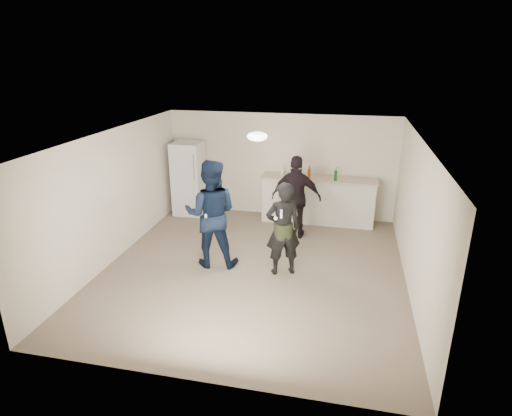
% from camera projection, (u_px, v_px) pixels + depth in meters
% --- Properties ---
extents(floor, '(6.00, 6.00, 0.00)m').
position_uv_depth(floor, '(254.00, 269.00, 8.04)').
color(floor, '#6B5B4C').
rests_on(floor, ground).
extents(ceiling, '(6.00, 6.00, 0.00)m').
position_uv_depth(ceiling, '(253.00, 137.00, 7.19)').
color(ceiling, silver).
rests_on(ceiling, wall_back).
extents(wall_back, '(6.00, 0.00, 6.00)m').
position_uv_depth(wall_back, '(281.00, 165.00, 10.37)').
color(wall_back, beige).
rests_on(wall_back, floor).
extents(wall_front, '(6.00, 0.00, 6.00)m').
position_uv_depth(wall_front, '(196.00, 294.00, 4.86)').
color(wall_front, beige).
rests_on(wall_front, floor).
extents(wall_left, '(0.00, 6.00, 6.00)m').
position_uv_depth(wall_left, '(113.00, 196.00, 8.16)').
color(wall_left, beige).
rests_on(wall_left, floor).
extents(wall_right, '(0.00, 6.00, 6.00)m').
position_uv_depth(wall_right, '(416.00, 219.00, 7.06)').
color(wall_right, beige).
rests_on(wall_right, floor).
extents(counter, '(2.60, 0.56, 1.05)m').
position_uv_depth(counter, '(318.00, 201.00, 10.12)').
color(counter, beige).
rests_on(counter, floor).
extents(counter_top, '(2.68, 0.64, 0.04)m').
position_uv_depth(counter_top, '(319.00, 179.00, 9.93)').
color(counter_top, beige).
rests_on(counter_top, counter).
extents(fridge, '(0.70, 0.70, 1.80)m').
position_uv_depth(fridge, '(189.00, 178.00, 10.56)').
color(fridge, silver).
rests_on(fridge, floor).
extents(fridge_handle, '(0.02, 0.02, 0.60)m').
position_uv_depth(fridge_handle, '(194.00, 167.00, 10.03)').
color(fridge_handle, silver).
rests_on(fridge_handle, fridge).
extents(ceiling_dome, '(0.36, 0.36, 0.16)m').
position_uv_depth(ceiling_dome, '(257.00, 136.00, 7.48)').
color(ceiling_dome, white).
rests_on(ceiling_dome, ceiling).
extents(shaker, '(0.08, 0.08, 0.17)m').
position_uv_depth(shaker, '(295.00, 173.00, 9.96)').
color(shaker, silver).
rests_on(shaker, counter_top).
extents(man, '(1.10, 0.92, 2.05)m').
position_uv_depth(man, '(211.00, 214.00, 7.90)').
color(man, '#0F2341').
rests_on(man, floor).
extents(woman, '(0.75, 0.63, 1.74)m').
position_uv_depth(woman, '(283.00, 229.00, 7.62)').
color(woman, black).
rests_on(woman, floor).
extents(camo_shorts, '(0.34, 0.34, 0.28)m').
position_uv_depth(camo_shorts, '(283.00, 230.00, 7.63)').
color(camo_shorts, '#293418').
rests_on(camo_shorts, woman).
extents(spectator, '(1.07, 0.45, 1.82)m').
position_uv_depth(spectator, '(296.00, 197.00, 9.15)').
color(spectator, black).
rests_on(spectator, floor).
extents(remote_man, '(0.04, 0.04, 0.15)m').
position_uv_depth(remote_man, '(206.00, 218.00, 7.64)').
color(remote_man, white).
rests_on(remote_man, man).
extents(nunchuk_man, '(0.07, 0.07, 0.07)m').
position_uv_depth(nunchuk_man, '(213.00, 221.00, 7.67)').
color(nunchuk_man, white).
rests_on(nunchuk_man, man).
extents(remote_woman, '(0.04, 0.04, 0.15)m').
position_uv_depth(remote_woman, '(281.00, 214.00, 7.26)').
color(remote_woman, white).
rests_on(remote_woman, woman).
extents(nunchuk_woman, '(0.07, 0.07, 0.07)m').
position_uv_depth(nunchuk_woman, '(276.00, 218.00, 7.34)').
color(nunchuk_woman, white).
rests_on(nunchuk_woman, woman).
extents(bottle_cluster, '(1.32, 0.24, 0.25)m').
position_uv_depth(bottle_cluster, '(304.00, 173.00, 9.90)').
color(bottle_cluster, silver).
rests_on(bottle_cluster, counter_top).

